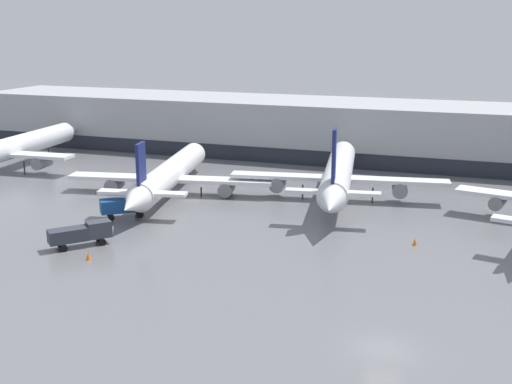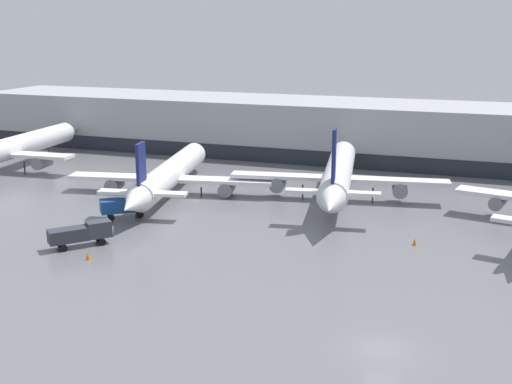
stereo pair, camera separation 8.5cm
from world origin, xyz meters
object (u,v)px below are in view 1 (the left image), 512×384
object	(u,v)px
service_truck_1	(125,204)
traffic_cone_1	(336,196)
parked_jet_0	(169,175)
traffic_cone_4	(88,256)
service_truck_2	(81,233)
traffic_cone_2	(415,242)
parked_jet_4	(338,174)
parked_jet_3	(6,150)

from	to	relation	value
service_truck_1	traffic_cone_1	xyz separation A→B (m)	(20.59, 15.47, -1.19)
parked_jet_0	traffic_cone_4	bearing A→B (deg)	177.85
service_truck_2	traffic_cone_2	distance (m)	32.48
service_truck_2	traffic_cone_1	distance (m)	32.14
parked_jet_0	traffic_cone_2	size ratio (longest dim) A/B	47.89
service_truck_1	traffic_cone_4	xyz separation A→B (m)	(3.72, -12.96, -1.15)
parked_jet_0	traffic_cone_4	size ratio (longest dim) A/B	47.14
traffic_cone_4	traffic_cone_2	bearing A→B (deg)	26.70
service_truck_1	traffic_cone_2	bearing A→B (deg)	-37.32
parked_jet_4	service_truck_2	size ratio (longest dim) A/B	6.05
parked_jet_0	traffic_cone_1	bearing A→B (deg)	-88.03
service_truck_1	traffic_cone_4	size ratio (longest dim) A/B	7.23
service_truck_1	traffic_cone_1	world-z (taller)	service_truck_1
service_truck_1	parked_jet_4	bearing A→B (deg)	-3.51
parked_jet_4	traffic_cone_2	distance (m)	17.83
parked_jet_4	service_truck_1	world-z (taller)	parked_jet_4
parked_jet_0	parked_jet_3	xyz separation A→B (m)	(-28.03, 3.47, 0.81)
service_truck_2	traffic_cone_1	size ratio (longest dim) A/B	8.73
traffic_cone_2	traffic_cone_4	size ratio (longest dim) A/B	0.98
parked_jet_3	service_truck_2	world-z (taller)	parked_jet_3
parked_jet_0	service_truck_1	size ratio (longest dim) A/B	6.52
parked_jet_0	traffic_cone_2	world-z (taller)	parked_jet_0
traffic_cone_1	traffic_cone_4	world-z (taller)	traffic_cone_4
parked_jet_0	service_truck_2	distance (m)	20.87
parked_jet_0	service_truck_1	bearing A→B (deg)	168.72
traffic_cone_1	traffic_cone_4	bearing A→B (deg)	-120.68
parked_jet_4	service_truck_2	world-z (taller)	parked_jet_4
service_truck_2	traffic_cone_4	distance (m)	4.12
parked_jet_3	parked_jet_4	xyz separation A→B (m)	(48.79, 0.71, -0.03)
parked_jet_4	traffic_cone_4	xyz separation A→B (m)	(-17.12, -27.94, -2.94)
parked_jet_3	service_truck_1	bearing A→B (deg)	-121.29
traffic_cone_2	traffic_cone_4	bearing A→B (deg)	-153.30
parked_jet_4	parked_jet_0	bearing A→B (deg)	92.25
parked_jet_3	traffic_cone_1	size ratio (longest dim) A/B	61.60
parked_jet_4	traffic_cone_1	distance (m)	3.04
traffic_cone_1	parked_jet_0	bearing A→B (deg)	-167.17
traffic_cone_2	traffic_cone_4	world-z (taller)	traffic_cone_4
parked_jet_4	service_truck_1	size ratio (longest dim) A/B	6.49
service_truck_1	traffic_cone_4	world-z (taller)	service_truck_1
service_truck_2	traffic_cone_2	size ratio (longest dim) A/B	7.88
parked_jet_3	traffic_cone_2	world-z (taller)	parked_jet_3
service_truck_1	traffic_cone_1	bearing A→B (deg)	-2.28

